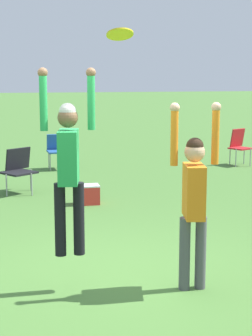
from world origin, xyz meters
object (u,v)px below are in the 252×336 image
camping_chair_0 (18,167)px  camping_chair_1 (58,148)px  frisbee (120,34)px  cooler_box (88,194)px  person_jumping (68,159)px  camping_chair_2 (239,144)px  person_defending (194,193)px

camping_chair_0 → camping_chair_1: bearing=-147.6°
camping_chair_1 → frisbee: bearing=86.1°
camping_chair_0 → cooler_box: (1.21, -1.26, -0.33)m
frisbee → person_jumping: bearing=156.5°
cooler_box → camping_chair_2: bearing=38.9°
person_defending → person_jumping: bearing=-90.0°
frisbee → cooler_box: (0.23, 4.22, -2.54)m
person_defending → cooler_box: bearing=-162.6°
person_defending → cooler_box: 4.35m
person_jumping → camping_chair_1: 7.93m
frisbee → camping_chair_1: size_ratio=0.32×
frisbee → camping_chair_0: 5.99m
person_jumping → person_defending: (1.31, -0.23, -0.38)m
camping_chair_1 → camping_chair_0: bearing=65.2°
person_defending → camping_chair_0: bearing=-152.3°
person_jumping → person_defending: person_jumping is taller
person_jumping → cooler_box: (0.74, 4.00, -1.28)m
camping_chair_0 → camping_chair_2: 6.02m
person_jumping → cooler_box: person_jumping is taller
person_jumping → camping_chair_0: bearing=14.8°
person_jumping → frisbee: size_ratio=7.32×
frisbee → camping_chair_1: bearing=89.8°
person_defending → camping_chair_0: (-1.77, 5.48, -0.57)m
camping_chair_0 → camping_chair_1: size_ratio=1.03×
person_defending → camping_chair_1: (-0.77, 8.08, -0.56)m
person_jumping → camping_chair_2: bearing=-24.5°
frisbee → camping_chair_0: (-0.97, 5.48, -2.21)m
camping_chair_0 → person_jumping: bearing=58.6°
camping_chair_0 → camping_chair_2: bearing=165.6°
person_defending → camping_chair_2: bearing=163.6°
camping_chair_2 → cooler_box: camping_chair_2 is taller
frisbee → cooler_box: size_ratio=0.68×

